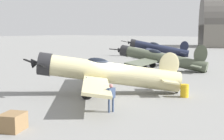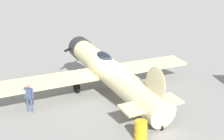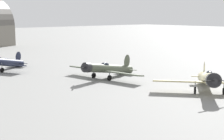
{
  "view_description": "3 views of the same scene",
  "coord_description": "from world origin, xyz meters",
  "px_view_note": "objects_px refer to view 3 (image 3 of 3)",
  "views": [
    {
      "loc": [
        13.37,
        -18.09,
        4.7
      ],
      "look_at": [
        -0.0,
        0.0,
        1.8
      ],
      "focal_mm": 49.71,
      "sensor_mm": 36.0,
      "label": 1
    },
    {
      "loc": [
        15.66,
        2.92,
        6.55
      ],
      "look_at": [
        -0.0,
        0.0,
        1.8
      ],
      "focal_mm": 43.15,
      "sensor_mm": 36.0,
      "label": 2
    },
    {
      "loc": [
        -35.93,
        -23.16,
        9.42
      ],
      "look_at": [
        -4.92,
        12.48,
        1.6
      ],
      "focal_mm": 54.09,
      "sensor_mm": 36.0,
      "label": 3
    }
  ],
  "objects_px": {
    "airplane_mid_apron": "(107,69)",
    "airplane_far_line": "(0,62)",
    "airplane_foreground": "(208,79)",
    "fuel_drum": "(213,80)"
  },
  "relations": [
    {
      "from": "airplane_mid_apron",
      "to": "airplane_far_line",
      "type": "bearing_deg",
      "value": -70.41
    },
    {
      "from": "airplane_foreground",
      "to": "fuel_drum",
      "type": "xyz_separation_m",
      "value": [
        5.13,
        2.54,
        -1.15
      ]
    },
    {
      "from": "airplane_mid_apron",
      "to": "fuel_drum",
      "type": "distance_m",
      "value": 15.21
    },
    {
      "from": "airplane_foreground",
      "to": "airplane_far_line",
      "type": "distance_m",
      "value": 34.5
    },
    {
      "from": "airplane_foreground",
      "to": "airplane_far_line",
      "type": "relative_size",
      "value": 0.98
    },
    {
      "from": "airplane_mid_apron",
      "to": "airplane_far_line",
      "type": "distance_m",
      "value": 19.39
    },
    {
      "from": "fuel_drum",
      "to": "airplane_mid_apron",
      "type": "bearing_deg",
      "value": 124.74
    },
    {
      "from": "airplane_mid_apron",
      "to": "fuel_drum",
      "type": "xyz_separation_m",
      "value": [
        8.65,
        -12.48,
        -0.95
      ]
    },
    {
      "from": "airplane_foreground",
      "to": "airplane_mid_apron",
      "type": "bearing_deg",
      "value": -116.9
    },
    {
      "from": "airplane_foreground",
      "to": "fuel_drum",
      "type": "bearing_deg",
      "value": 166.27
    }
  ]
}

